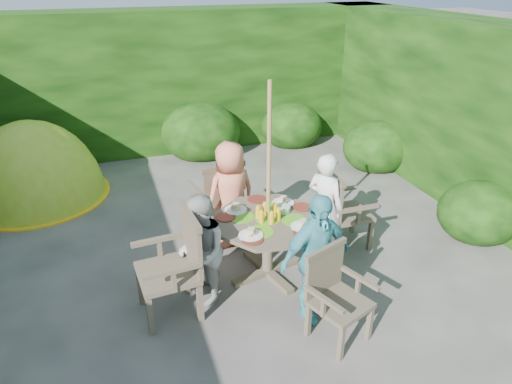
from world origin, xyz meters
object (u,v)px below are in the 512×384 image
object	(u,v)px
parasol_pole	(268,187)
child_right	(325,206)
garden_chair_left	(176,264)
child_back	(231,195)
garden_chair_right	(342,209)
dome_tent	(39,197)
garden_chair_front	(335,294)
child_left	(202,251)
child_front	(316,258)
garden_chair_back	(219,196)
patio_table	(268,228)

from	to	relation	value
parasol_pole	child_right	size ratio (longest dim) A/B	1.71
garden_chair_left	child_back	bearing A→B (deg)	136.13
garden_chair_right	dome_tent	bearing A→B (deg)	55.45
garden_chair_front	dome_tent	world-z (taller)	dome_tent
child_left	child_front	distance (m)	1.13
child_right	child_front	size ratio (longest dim) A/B	0.96
child_front	garden_chair_back	bearing A→B (deg)	92.35
garden_chair_left	garden_chair_back	size ratio (longest dim) A/B	1.07
child_right	child_left	world-z (taller)	child_right
patio_table	garden_chair_back	xyz separation A→B (m)	(-0.27, 1.06, -0.08)
patio_table	garden_chair_right	xyz separation A→B (m)	(1.06, 0.28, -0.10)
parasol_pole	dome_tent	xyz separation A→B (m)	(-2.62, 2.92, -1.10)
child_left	child_back	world-z (taller)	child_back
garden_chair_left	dome_tent	distance (m)	3.60
child_right	garden_chair_back	bearing A→B (deg)	21.55
child_front	dome_tent	world-z (taller)	child_front
child_left	child_back	xyz separation A→B (m)	(0.58, 0.97, 0.07)
garden_chair_left	garden_chair_back	world-z (taller)	garden_chair_left
garden_chair_back	child_right	xyz separation A→B (m)	(1.05, -0.87, 0.12)
garden_chair_back	garden_chair_front	bearing A→B (deg)	94.06
parasol_pole	child_right	world-z (taller)	parasol_pole
dome_tent	child_front	bearing A→B (deg)	-57.67
child_front	dome_tent	size ratio (longest dim) A/B	0.56
parasol_pole	garden_chair_front	xyz separation A→B (m)	(0.26, -1.07, -0.64)
garden_chair_back	garden_chair_right	bearing A→B (deg)	140.01
parasol_pole	dome_tent	size ratio (longest dim) A/B	0.93
garden_chair_back	child_front	bearing A→B (deg)	94.33
patio_table	garden_chair_left	xyz separation A→B (m)	(-1.06, -0.28, -0.05)
patio_table	child_back	xyz separation A→B (m)	(-0.20, 0.77, 0.06)
parasol_pole	child_left	size ratio (longest dim) A/B	1.85
garden_chair_right	garden_chair_back	xyz separation A→B (m)	(-1.33, 0.77, 0.01)
garden_chair_right	garden_chair_left	size ratio (longest dim) A/B	0.91
dome_tent	child_back	bearing A→B (deg)	-46.38
garden_chair_front	child_right	bearing A→B (deg)	46.73
patio_table	garden_chair_front	bearing A→B (deg)	-76.73
child_back	dome_tent	world-z (taller)	child_back
garden_chair_left	child_left	xyz separation A→B (m)	(0.28, 0.08, 0.04)
garden_chair_right	garden_chair_left	world-z (taller)	garden_chair_left
patio_table	child_left	world-z (taller)	child_left
patio_table	garden_chair_front	size ratio (longest dim) A/B	1.74
patio_table	dome_tent	xyz separation A→B (m)	(-2.62, 2.91, -0.60)
child_left	dome_tent	xyz separation A→B (m)	(-1.84, 3.11, -0.60)
child_back	child_front	distance (m)	1.60
garden_chair_left	child_back	size ratio (longest dim) A/B	0.78
garden_chair_right	child_right	xyz separation A→B (m)	(-0.28, -0.09, 0.14)
garden_chair_right	child_back	distance (m)	1.36
garden_chair_back	child_back	xyz separation A→B (m)	(0.08, -0.28, 0.15)
child_back	garden_chair_back	bearing A→B (deg)	-88.67
garden_chair_front	patio_table	bearing A→B (deg)	82.27
patio_table	child_front	world-z (taller)	child_front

